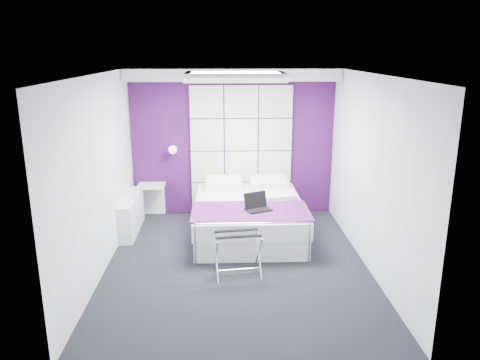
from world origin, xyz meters
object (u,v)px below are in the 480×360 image
(radiator, at_px, (131,214))
(laptop, at_px, (258,205))
(luggage_rack, at_px, (238,254))
(wall_lamp, at_px, (173,149))
(nightstand, at_px, (151,186))
(bed, at_px, (248,216))

(radiator, height_order, laptop, laptop)
(luggage_rack, xyz_separation_m, laptop, (0.34, 0.90, 0.37))
(radiator, bearing_deg, wall_lamp, 49.90)
(nightstand, distance_m, laptop, 2.28)
(radiator, relative_size, laptop, 3.30)
(wall_lamp, bearing_deg, bed, -37.39)
(luggage_rack, bearing_deg, wall_lamp, 106.94)
(wall_lamp, bearing_deg, nightstand, -174.29)
(wall_lamp, height_order, luggage_rack, wall_lamp)
(wall_lamp, height_order, radiator, wall_lamp)
(nightstand, xyz_separation_m, luggage_rack, (1.45, -2.32, -0.28))
(radiator, height_order, nightstand, same)
(wall_lamp, distance_m, laptop, 2.09)
(bed, xyz_separation_m, nightstand, (-1.67, 0.93, 0.26))
(radiator, distance_m, luggage_rack, 2.33)
(bed, bearing_deg, wall_lamp, 142.61)
(bed, height_order, luggage_rack, bed)
(wall_lamp, height_order, nightstand, wall_lamp)
(laptop, bearing_deg, wall_lamp, 110.19)
(bed, distance_m, luggage_rack, 1.40)
(bed, distance_m, nightstand, 1.93)
(radiator, xyz_separation_m, luggage_rack, (1.69, -1.60, -0.01))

